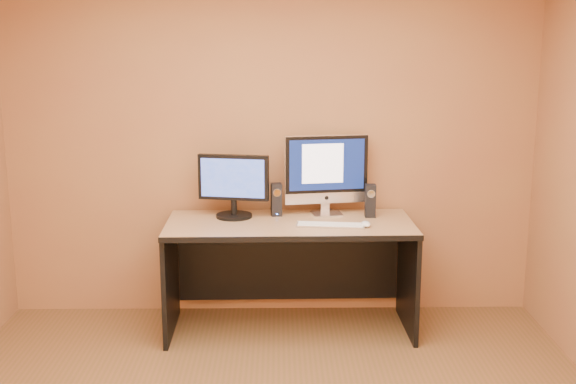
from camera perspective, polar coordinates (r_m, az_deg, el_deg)
The scene contains 10 objects.
walls at distance 3.48m, azimuth -1.63°, elevation -1.22°, with size 4.00×4.00×2.60m, color olive, non-canonical shape.
desk at distance 5.25m, azimuth 0.15°, elevation -6.70°, with size 1.76×0.77×0.81m, color #A87B54, non-canonical shape.
imac at distance 5.29m, azimuth 3.11°, elevation 1.39°, with size 0.63×0.23×0.60m, color silver, non-canonical shape.
second_monitor at distance 5.23m, azimuth -4.32°, elevation 0.45°, with size 0.53×0.26×0.46m, color black, non-canonical shape.
speaker_left at distance 5.29m, azimuth -0.93°, elevation -0.60°, with size 0.07×0.08×0.24m, color black, non-canonical shape.
speaker_right at distance 5.29m, azimuth 6.52°, elevation -0.69°, with size 0.07×0.08×0.24m, color black, non-canonical shape.
keyboard at distance 5.03m, azimuth 3.36°, elevation -2.62°, with size 0.47×0.13×0.02m, color #B6B7BB.
mouse at distance 5.04m, azimuth 6.18°, elevation -2.52°, with size 0.06×0.11×0.04m, color white.
cable_a at distance 5.46m, azimuth 3.52°, elevation -1.47°, with size 0.01×0.01×0.24m, color black.
cable_b at distance 5.45m, azimuth 2.46°, elevation -1.50°, with size 0.01×0.01×0.20m, color black.
Camera 1 is at (0.05, -3.38, 2.11)m, focal length 45.00 mm.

